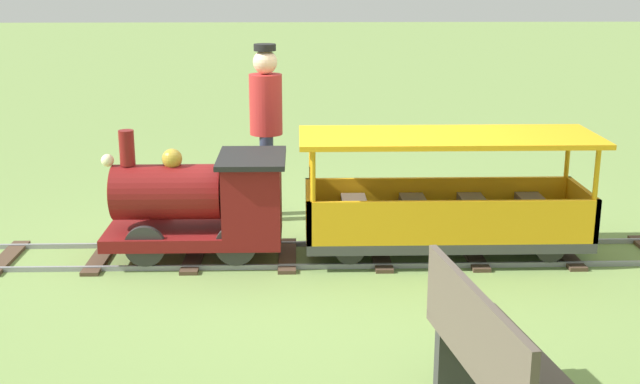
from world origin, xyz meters
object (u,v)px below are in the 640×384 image
object	(u,v)px
locomotive	(206,201)
park_bench	(497,366)
conductor_person	(266,117)
passenger_car	(446,207)

from	to	relation	value
locomotive	park_bench	distance (m)	3.19
locomotive	conductor_person	xyz separation A→B (m)	(1.11, -0.45, 0.47)
park_bench	conductor_person	bearing A→B (deg)	18.17
park_bench	passenger_car	bearing A→B (deg)	-4.78
conductor_person	passenger_car	bearing A→B (deg)	-126.98
locomotive	park_bench	size ratio (longest dim) A/B	1.07
passenger_car	park_bench	world-z (taller)	passenger_car
passenger_car	conductor_person	size ratio (longest dim) A/B	1.45
passenger_car	park_bench	distance (m)	2.71
conductor_person	park_bench	xyz separation A→B (m)	(-3.81, -1.25, -0.54)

